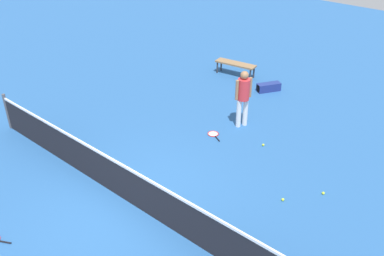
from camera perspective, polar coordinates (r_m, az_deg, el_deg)
name	(u,v)px	position (r m, az deg, el deg)	size (l,w,h in m)	color
ground_plane	(128,201)	(9.70, -8.64, -9.67)	(40.00, 40.00, 0.00)	#265693
court_net	(126,183)	(9.39, -8.88, -7.32)	(10.09, 0.09, 1.07)	#4C4C51
player_near_side	(243,94)	(11.99, 6.90, 4.53)	(0.45, 0.51, 1.70)	white
tennis_racket_near_player	(214,134)	(11.94, 2.91, -0.85)	(0.60, 0.43, 0.03)	red
tennis_ball_near_player	(323,193)	(10.20, 17.23, -8.36)	(0.07, 0.07, 0.07)	#C6E033
tennis_ball_by_net	(263,145)	(11.57, 9.56, -2.25)	(0.07, 0.07, 0.07)	#C6E033
tennis_ball_midcourt	(283,200)	(9.79, 12.11, -9.39)	(0.07, 0.07, 0.07)	#C6E033
tennis_ball_baseline	(128,178)	(10.33, -8.54, -6.60)	(0.07, 0.07, 0.07)	#C6E033
courtside_bench	(236,65)	(15.62, 5.88, 8.48)	(1.54, 0.61, 0.48)	olive
equipment_bag	(268,87)	(14.62, 10.14, 5.41)	(0.66, 0.83, 0.28)	navy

